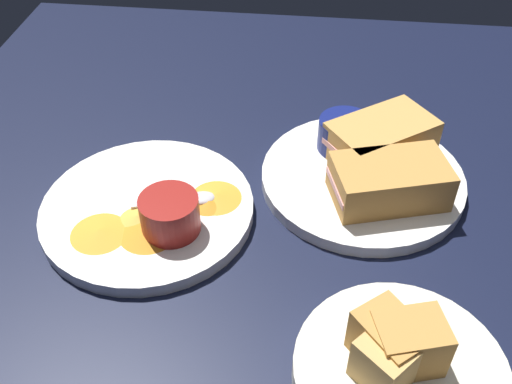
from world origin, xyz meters
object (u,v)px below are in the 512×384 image
sandwich_half_far (381,139)px  bread_basket_rear (398,369)px  sandwich_half_near (389,181)px  spoon_by_gravy_ramekin (190,199)px  ramekin_dark_sauce (345,133)px  plate_chips_companion (147,212)px  spoon_by_dark_ramekin (366,170)px  ramekin_light_gravy (170,213)px  plate_sandwich_main (362,179)px

sandwich_half_far → bread_basket_rear: 31.95cm
sandwich_half_far → sandwich_half_near: bearing=94.3°
spoon_by_gravy_ramekin → bread_basket_rear: (-22.65, 20.12, 0.57)cm
sandwich_half_near → bread_basket_rear: size_ratio=0.77×
sandwich_half_far → ramekin_dark_sauce: sandwich_half_far is taller
ramekin_dark_sauce → plate_chips_companion: size_ratio=0.28×
plate_chips_companion → bread_basket_rear: bearing=145.9°
sandwich_half_near → plate_chips_companion: (27.88, 4.97, -3.20)cm
spoon_by_dark_ramekin → plate_chips_companion: (25.53, 9.22, -1.16)cm
plate_chips_companion → ramekin_light_gravy: ramekin_light_gravy is taller
plate_sandwich_main → bread_basket_rear: bread_basket_rear is taller
spoon_by_dark_ramekin → spoon_by_gravy_ramekin: bearing=20.8°
plate_sandwich_main → spoon_by_dark_ramekin: 1.25cm
ramekin_light_gravy → spoon_by_gravy_ramekin: size_ratio=0.67×
plate_chips_companion → spoon_by_gravy_ramekin: spoon_by_gravy_ramekin is taller
plate_sandwich_main → sandwich_half_far: size_ratio=1.68×
ramekin_light_gravy → bread_basket_rear: 28.56cm
plate_chips_companion → bread_basket_rear: size_ratio=1.31×
plate_sandwich_main → ramekin_dark_sauce: 6.42cm
ramekin_light_gravy → spoon_by_gravy_ramekin: ramekin_light_gravy is taller
sandwich_half_far → ramekin_dark_sauce: size_ratio=2.15×
plate_chips_companion → spoon_by_gravy_ramekin: size_ratio=2.52×
plate_sandwich_main → spoon_by_gravy_ramekin: size_ratio=2.54×
sandwich_half_far → bread_basket_rear: size_ratio=0.79×
ramekin_dark_sauce → spoon_by_gravy_ramekin: bearing=35.3°
ramekin_dark_sauce → plate_sandwich_main: bearing=115.3°
sandwich_half_near → plate_sandwich_main: bearing=-55.7°
ramekin_dark_sauce → ramekin_light_gravy: 25.61cm
spoon_by_dark_ramekin → plate_chips_companion: size_ratio=0.37×
spoon_by_dark_ramekin → sandwich_half_far: bearing=-113.3°
ramekin_light_gravy → plate_sandwich_main: bearing=-150.7°
plate_sandwich_main → spoon_by_dark_ramekin: size_ratio=2.70×
ramekin_dark_sauce → plate_chips_companion: bearing=31.6°
ramekin_dark_sauce → bread_basket_rear: 33.10cm
spoon_by_gravy_ramekin → sandwich_half_far: bearing=-152.1°
sandwich_half_far → spoon_by_dark_ramekin: sandwich_half_far is taller
sandwich_half_near → ramekin_light_gravy: bearing=18.5°
ramekin_dark_sauce → spoon_by_gravy_ramekin: size_ratio=0.70×
plate_sandwich_main → ramekin_dark_sauce: (2.42, -5.11, 3.05)cm
spoon_by_gravy_ramekin → bread_basket_rear: bread_basket_rear is taller
plate_sandwich_main → sandwich_half_far: (-2.07, -4.30, 3.20)cm
sandwich_half_near → spoon_by_dark_ramekin: (2.35, -4.25, -2.04)cm
ramekin_dark_sauce → spoon_by_gravy_ramekin: ramekin_dark_sauce is taller
sandwich_half_near → ramekin_light_gravy: 25.46cm
bread_basket_rear → spoon_by_dark_ramekin: bearing=-85.7°
bread_basket_rear → plate_sandwich_main: bearing=-84.9°
ramekin_light_gravy → bread_basket_rear: bearing=146.9°
sandwich_half_far → spoon_by_gravy_ramekin: 25.29cm
spoon_by_dark_ramekin → ramekin_light_gravy: ramekin_light_gravy is taller
spoon_by_gravy_ramekin → sandwich_half_near: bearing=-171.2°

